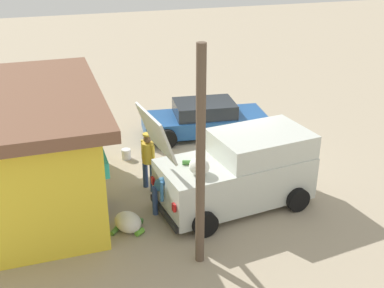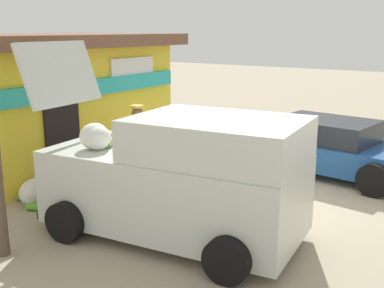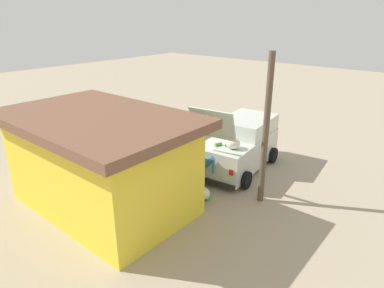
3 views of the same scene
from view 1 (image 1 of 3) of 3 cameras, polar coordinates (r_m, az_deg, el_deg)
name	(u,v)px [view 1 (image 1 of 3)]	position (r m, az deg, el deg)	size (l,w,h in m)	color
ground_plane	(226,157)	(15.66, 4.14, -1.53)	(60.00, 60.00, 0.00)	tan
storefront_bar	(25,149)	(13.16, -19.43, -0.53)	(6.38, 4.17, 3.11)	yellow
delivery_van	(240,171)	(12.69, 5.74, -3.21)	(2.60, 4.59, 3.03)	silver
parked_sedan	(204,119)	(17.10, 1.49, 3.01)	(2.47, 4.56, 1.24)	#1E4C8C
vendor_standing	(148,158)	(13.35, -5.28, -1.65)	(0.53, 0.45, 1.73)	navy
customer_bending	(164,187)	(12.18, -3.34, -5.22)	(0.76, 0.65, 1.36)	navy
unloaded_banana_pile	(128,222)	(12.00, -7.65, -9.29)	(0.94, 0.93, 0.49)	silver
paint_bucket	(126,154)	(15.57, -7.91, -1.20)	(0.31, 0.31, 0.33)	silver
utility_pole	(200,162)	(9.77, 1.02, -2.20)	(0.20, 0.20, 4.94)	brown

